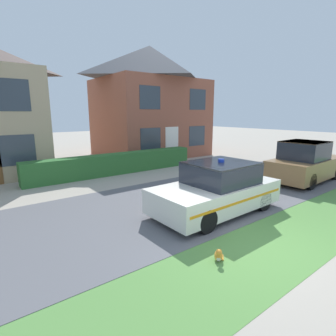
{
  "coord_description": "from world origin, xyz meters",
  "views": [
    {
      "loc": [
        -4.83,
        -3.14,
        2.92
      ],
      "look_at": [
        0.57,
        3.97,
        1.05
      ],
      "focal_mm": 28.0,
      "sensor_mm": 36.0,
      "label": 1
    }
  ],
  "objects_px": {
    "cat": "(219,255)",
    "neighbour_car_near": "(305,163)",
    "police_car": "(217,189)",
    "house_right": "(150,101)"
  },
  "relations": [
    {
      "from": "cat",
      "to": "neighbour_car_near",
      "type": "distance_m",
      "value": 8.08
    },
    {
      "from": "police_car",
      "to": "neighbour_car_near",
      "type": "height_order",
      "value": "neighbour_car_near"
    },
    {
      "from": "police_car",
      "to": "house_right",
      "type": "height_order",
      "value": "house_right"
    },
    {
      "from": "neighbour_car_near",
      "to": "house_right",
      "type": "xyz_separation_m",
      "value": [
        -1.17,
        10.35,
        2.94
      ]
    },
    {
      "from": "cat",
      "to": "neighbour_car_near",
      "type": "xyz_separation_m",
      "value": [
        7.78,
        2.07,
        0.67
      ]
    },
    {
      "from": "cat",
      "to": "house_right",
      "type": "bearing_deg",
      "value": -161.5
    },
    {
      "from": "police_car",
      "to": "house_right",
      "type": "distance_m",
      "value": 11.89
    },
    {
      "from": "neighbour_car_near",
      "to": "cat",
      "type": "bearing_deg",
      "value": -167.23
    },
    {
      "from": "house_right",
      "to": "neighbour_car_near",
      "type": "bearing_deg",
      "value": -83.56
    },
    {
      "from": "police_car",
      "to": "cat",
      "type": "relative_size",
      "value": 11.4
    }
  ]
}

